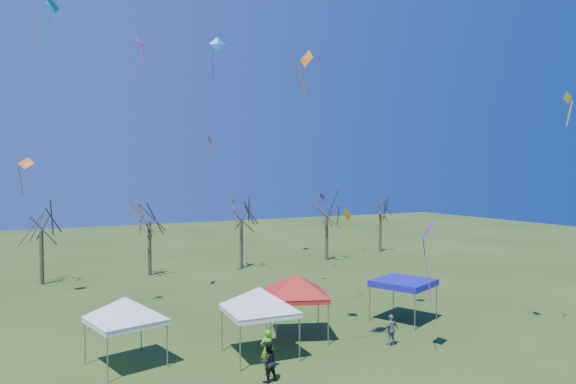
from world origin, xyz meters
The scene contains 24 objects.
ground centered at (0.00, 0.00, 0.00)m, with size 140.00×140.00×0.00m, color #294717.
tree_1 centered at (-10.77, 24.65, 5.79)m, with size 3.42×3.42×7.54m.
tree_2 centered at (-2.37, 24.38, 6.29)m, with size 3.71×3.71×8.18m.
tree_3 centered at (6.03, 24.04, 6.08)m, with size 3.59×3.59×7.91m.
tree_4 centered at (15.36, 24.00, 6.06)m, with size 3.58×3.58×7.89m.
tree_5 centered at (23.72, 26.07, 5.73)m, with size 3.39×3.39×7.46m.
tent_white_west centered at (-7.97, 3.71, 2.95)m, with size 4.04×4.04×3.66m.
tent_white_mid centered at (-2.05, 2.00, 3.12)m, with size 4.37×4.37×3.87m.
tent_red centered at (0.87, 3.74, 3.18)m, with size 4.18×4.18×3.94m.
tent_blue centered at (8.07, 3.55, 2.25)m, with size 4.06×4.06×2.44m.
person_dark centered at (-2.99, -0.93, 0.85)m, with size 0.83×0.65×1.71m, color black.
person_green centered at (-2.42, 0.33, 0.90)m, with size 0.66×0.43×1.80m, color #59BA1D.
person_grey centered at (4.56, 0.31, 0.80)m, with size 0.93×0.39×1.59m, color slate.
kite_12 centered at (12.29, 19.76, 6.64)m, with size 0.58×0.91×2.71m.
kite_19 centered at (2.41, 22.23, 11.67)m, with size 0.55×0.79×2.07m.
kite_7 centered at (-10.40, 11.34, 18.05)m, with size 1.04×0.95×2.74m.
kite_27 centered at (0.62, 2.23, 14.47)m, with size 0.68×1.02×2.38m.
kite_17 centered at (7.68, 8.94, 5.93)m, with size 0.60×1.03×3.09m.
kite_5 centered at (4.92, -1.88, 6.17)m, with size 1.43×1.54×4.21m.
kite_11 centered at (-4.94, 14.59, 17.37)m, with size 1.33×1.48×2.84m.
kite_13 centered at (-11.79, 19.22, 9.49)m, with size 1.28×1.10×2.70m.
kite_22 centered at (5.15, 23.70, 6.17)m, with size 1.04×1.03×2.63m.
kite_24 centered at (-1.11, 10.41, 16.83)m, with size 1.09×0.74×2.68m.
kite_9 centered at (13.20, -3.18, 12.67)m, with size 0.41×0.71×1.80m.
Camera 1 is at (-12.05, -20.23, 8.75)m, focal length 32.00 mm.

